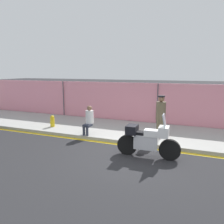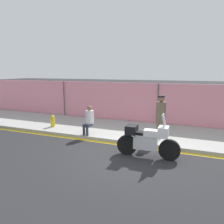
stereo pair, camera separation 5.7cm
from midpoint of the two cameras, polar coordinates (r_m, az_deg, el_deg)
name	(u,v)px [view 2 (the right image)]	position (r m, az deg, el deg)	size (l,w,h in m)	color
ground_plane	(133,156)	(7.73, 5.62, -11.43)	(120.00, 120.00, 0.00)	#262628
sidewalk	(150,133)	(10.29, 10.04, -5.43)	(43.24, 3.50, 0.14)	#9E9E99
curb_paint_stripe	(140,147)	(8.60, 7.45, -9.10)	(43.24, 0.18, 0.01)	gold
storefront_fence	(158,105)	(11.84, 12.06, 1.88)	(41.08, 0.17, 2.26)	pink
motorcycle	(147,140)	(7.52, 9.39, -7.11)	(2.16, 0.53, 1.54)	black
officer_standing	(161,116)	(9.37, 12.79, -1.05)	(0.40, 0.40, 1.75)	brown
person_seated_on_curb	(89,118)	(9.71, -5.86, -1.66)	(0.35, 0.64, 1.25)	#2D3342
fire_hydrant	(53,121)	(11.32, -15.09, -2.30)	(0.21, 0.26, 0.58)	gold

